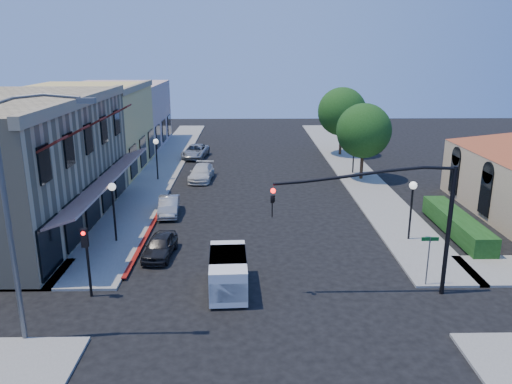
{
  "coord_description": "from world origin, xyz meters",
  "views": [
    {
      "loc": [
        -0.88,
        -19.04,
        10.87
      ],
      "look_at": [
        -0.39,
        9.4,
        2.6
      ],
      "focal_mm": 35.0,
      "sensor_mm": 36.0,
      "label": 1
    }
  ],
  "objects_px": {
    "lamppost_left_near": "(113,197)",
    "secondary_signal": "(86,250)",
    "street_tree_b": "(342,112)",
    "parked_car_b": "(169,206)",
    "street_tree_a": "(364,131)",
    "parked_car_d": "(195,151)",
    "parked_car_a": "(160,246)",
    "street_name_sign": "(429,253)",
    "parked_car_c": "(201,173)",
    "lamppost_left_far": "(156,149)",
    "cobra_streetlight": "(16,211)",
    "lamppost_right_far": "(354,144)",
    "signal_mast_arm": "(402,209)",
    "white_van": "(228,271)",
    "lamppost_right_near": "(412,196)"
  },
  "relations": [
    {
      "from": "cobra_streetlight",
      "to": "white_van",
      "type": "bearing_deg",
      "value": 28.32
    },
    {
      "from": "parked_car_a",
      "to": "secondary_signal",
      "type": "bearing_deg",
      "value": -112.8
    },
    {
      "from": "street_name_sign",
      "to": "parked_car_d",
      "type": "relative_size",
      "value": 0.53
    },
    {
      "from": "parked_car_a",
      "to": "parked_car_c",
      "type": "bearing_deg",
      "value": 91.65
    },
    {
      "from": "street_tree_b",
      "to": "secondary_signal",
      "type": "relative_size",
      "value": 2.11
    },
    {
      "from": "secondary_signal",
      "to": "cobra_streetlight",
      "type": "distance_m",
      "value": 4.65
    },
    {
      "from": "parked_car_c",
      "to": "street_tree_b",
      "type": "bearing_deg",
      "value": 40.21
    },
    {
      "from": "street_name_sign",
      "to": "parked_car_b",
      "type": "relative_size",
      "value": 0.69
    },
    {
      "from": "cobra_streetlight",
      "to": "lamppost_right_far",
      "type": "bearing_deg",
      "value": 55.83
    },
    {
      "from": "secondary_signal",
      "to": "cobra_streetlight",
      "type": "xyz_separation_m",
      "value": [
        -1.15,
        -3.41,
        2.95
      ]
    },
    {
      "from": "lamppost_right_near",
      "to": "lamppost_right_far",
      "type": "bearing_deg",
      "value": 90.0
    },
    {
      "from": "street_tree_b",
      "to": "parked_car_c",
      "type": "distance_m",
      "value": 17.27
    },
    {
      "from": "street_tree_a",
      "to": "parked_car_d",
      "type": "xyz_separation_m",
      "value": [
        -15.0,
        9.03,
        -3.54
      ]
    },
    {
      "from": "street_name_sign",
      "to": "parked_car_a",
      "type": "distance_m",
      "value": 13.7
    },
    {
      "from": "secondary_signal",
      "to": "street_name_sign",
      "type": "bearing_deg",
      "value": 2.93
    },
    {
      "from": "secondary_signal",
      "to": "lamppost_left_far",
      "type": "relative_size",
      "value": 0.93
    },
    {
      "from": "secondary_signal",
      "to": "white_van",
      "type": "height_order",
      "value": "secondary_signal"
    },
    {
      "from": "lamppost_left_far",
      "to": "parked_car_a",
      "type": "xyz_separation_m",
      "value": [
        2.88,
        -16.0,
        -2.13
      ]
    },
    {
      "from": "lamppost_left_near",
      "to": "white_van",
      "type": "height_order",
      "value": "lamppost_left_near"
    },
    {
      "from": "street_tree_a",
      "to": "lamppost_left_near",
      "type": "distance_m",
      "value": 22.3
    },
    {
      "from": "secondary_signal",
      "to": "lamppost_left_near",
      "type": "xyz_separation_m",
      "value": [
        -0.5,
        6.59,
        0.42
      ]
    },
    {
      "from": "street_tree_b",
      "to": "parked_car_b",
      "type": "relative_size",
      "value": 1.93
    },
    {
      "from": "signal_mast_arm",
      "to": "white_van",
      "type": "height_order",
      "value": "signal_mast_arm"
    },
    {
      "from": "secondary_signal",
      "to": "lamppost_right_far",
      "type": "height_order",
      "value": "lamppost_right_far"
    },
    {
      "from": "lamppost_left_far",
      "to": "lamppost_right_far",
      "type": "xyz_separation_m",
      "value": [
        17.0,
        2.0,
        0.0
      ]
    },
    {
      "from": "white_van",
      "to": "parked_car_d",
      "type": "distance_m",
      "value": 29.4
    },
    {
      "from": "street_tree_a",
      "to": "parked_car_a",
      "type": "xyz_separation_m",
      "value": [
        -14.42,
        -16.0,
        -3.59
      ]
    },
    {
      "from": "lamppost_right_far",
      "to": "street_tree_b",
      "type": "bearing_deg",
      "value": 87.85
    },
    {
      "from": "street_tree_a",
      "to": "lamppost_right_near",
      "type": "height_order",
      "value": "street_tree_a"
    },
    {
      "from": "street_tree_b",
      "to": "lamppost_left_near",
      "type": "bearing_deg",
      "value": -125.79
    },
    {
      "from": "street_tree_b",
      "to": "secondary_signal",
      "type": "distance_m",
      "value": 34.97
    },
    {
      "from": "lamppost_left_near",
      "to": "lamppost_left_far",
      "type": "height_order",
      "value": "same"
    },
    {
      "from": "parked_car_b",
      "to": "signal_mast_arm",
      "type": "bearing_deg",
      "value": -48.39
    },
    {
      "from": "street_tree_b",
      "to": "parked_car_b",
      "type": "distance_m",
      "value": 24.53
    },
    {
      "from": "signal_mast_arm",
      "to": "lamppost_right_near",
      "type": "bearing_deg",
      "value": 67.88
    },
    {
      "from": "lamppost_left_near",
      "to": "secondary_signal",
      "type": "bearing_deg",
      "value": -85.66
    },
    {
      "from": "street_name_sign",
      "to": "lamppost_left_near",
      "type": "bearing_deg",
      "value": 160.07
    },
    {
      "from": "street_tree_b",
      "to": "street_name_sign",
      "type": "relative_size",
      "value": 2.81
    },
    {
      "from": "street_tree_b",
      "to": "lamppost_right_near",
      "type": "bearing_deg",
      "value": -90.72
    },
    {
      "from": "secondary_signal",
      "to": "lamppost_right_near",
      "type": "relative_size",
      "value": 0.93
    },
    {
      "from": "lamppost_right_far",
      "to": "parked_car_a",
      "type": "xyz_separation_m",
      "value": [
        -14.12,
        -18.0,
        -2.13
      ]
    },
    {
      "from": "parked_car_b",
      "to": "cobra_streetlight",
      "type": "bearing_deg",
      "value": -105.85
    },
    {
      "from": "cobra_streetlight",
      "to": "lamppost_left_far",
      "type": "bearing_deg",
      "value": 88.45
    },
    {
      "from": "parked_car_b",
      "to": "street_tree_a",
      "type": "bearing_deg",
      "value": 26.23
    },
    {
      "from": "cobra_streetlight",
      "to": "lamppost_right_far",
      "type": "height_order",
      "value": "cobra_streetlight"
    },
    {
      "from": "signal_mast_arm",
      "to": "lamppost_left_near",
      "type": "xyz_separation_m",
      "value": [
        -14.36,
        6.5,
        -1.35
      ]
    },
    {
      "from": "lamppost_right_near",
      "to": "white_van",
      "type": "relative_size",
      "value": 0.91
    },
    {
      "from": "lamppost_right_near",
      "to": "parked_car_d",
      "type": "relative_size",
      "value": 0.75
    },
    {
      "from": "white_van",
      "to": "parked_car_d",
      "type": "xyz_separation_m",
      "value": [
        -4.4,
        29.07,
        -0.33
      ]
    },
    {
      "from": "signal_mast_arm",
      "to": "street_name_sign",
      "type": "relative_size",
      "value": 3.2
    }
  ]
}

